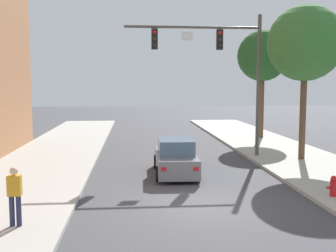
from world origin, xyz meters
name	(u,v)px	position (x,y,z in m)	size (l,w,h in m)	color
ground_plane	(197,205)	(0.00, 0.00, 0.00)	(120.00, 120.00, 0.00)	#424247
traffic_signal_mast	(221,58)	(2.53, 8.29, 5.37)	(7.23, 0.38, 7.50)	#514C47
car_lead_grey	(176,158)	(-0.24, 4.68, 0.72)	(1.91, 4.27, 1.60)	slate
pedestrian_sidewalk_left_walker	(15,193)	(-5.33, -1.96, 1.06)	(0.36, 0.22, 1.64)	#232847
fire_hydrant	(334,186)	(4.77, 0.13, 0.51)	(0.48, 0.24, 0.72)	red
street_tree_second	(305,44)	(6.57, 7.05, 6.02)	(3.81, 3.81, 7.81)	brown
street_tree_third	(263,56)	(7.15, 15.52, 5.97)	(3.61, 3.61, 7.66)	brown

